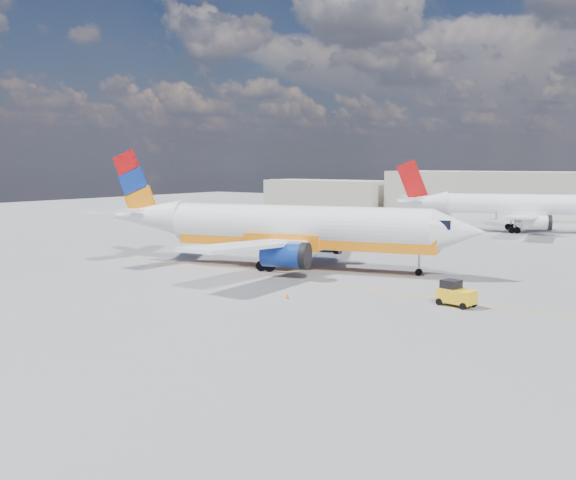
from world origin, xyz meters
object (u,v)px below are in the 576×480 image
Objects in this scene: second_jet at (520,208)px; gse_tug at (456,294)px; main_jet at (287,228)px; traffic_cone at (287,296)px.

second_jet is 12.53× the size of gse_tug.
main_jet is 1.11× the size of second_jet.
gse_tug is 5.33× the size of traffic_cone.
gse_tug is (10.85, -49.72, -2.53)m from second_jet.
traffic_cone is (0.73, -54.87, -3.09)m from second_jet.
main_jet is 13.91× the size of gse_tug.
second_jet reaches higher than traffic_cone.
main_jet reaches higher than second_jet.
second_jet is 54.96m from traffic_cone.
second_jet is at bearing 113.45° from gse_tug.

